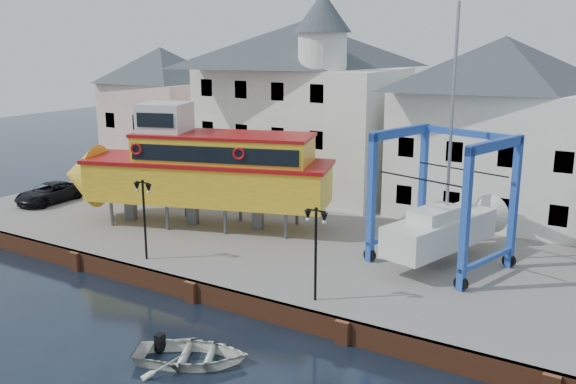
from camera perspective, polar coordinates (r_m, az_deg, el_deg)
The scene contains 12 objects.
ground at distance 31.08m, azimuth -8.53°, elevation -9.59°, with size 140.00×140.00×0.00m, color black.
hardstanding at distance 39.36m, azimuth 1.84°, elevation -3.59°, with size 44.00×22.00×1.00m, color slate.
quay_wall at distance 30.96m, azimuth -8.43°, elevation -8.67°, with size 44.00×0.47×1.00m.
building_pink at distance 54.33m, azimuth -11.05°, elevation 7.08°, with size 8.00×7.00×10.30m.
building_white_main at distance 46.66m, azimuth 1.27°, elevation 7.75°, with size 14.00×8.30×14.00m.
building_white_right at distance 42.09m, azimuth 18.25°, elevation 5.38°, with size 12.00×8.00×11.20m.
lamp_post_left at distance 33.17m, azimuth -12.73°, elevation -0.65°, with size 1.12×0.32×4.20m.
lamp_post_right at distance 27.30m, azimuth 2.50°, elevation -3.43°, with size 1.12×0.32×4.20m.
tour_boat at distance 38.85m, azimuth -8.55°, elevation 2.08°, with size 17.30×9.10×7.36m.
travel_lift at distance 33.40m, azimuth 14.12°, elevation -2.47°, with size 6.95×8.74×12.79m.
van at distance 47.13m, azimuth -20.47°, elevation -0.07°, with size 2.23×4.84×1.34m, color black.
motorboat_b at distance 25.78m, azimuth -8.58°, elevation -14.75°, with size 3.15×4.41×0.91m, color silver.
Camera 1 is at (18.74, -21.56, 12.24)m, focal length 40.00 mm.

